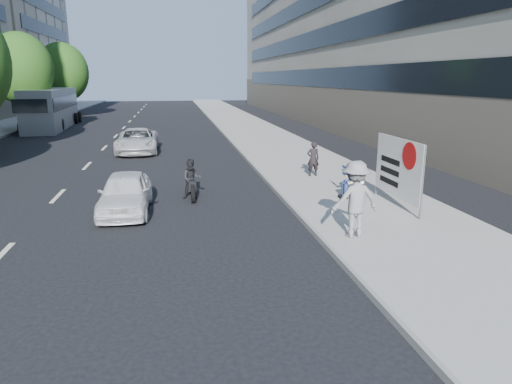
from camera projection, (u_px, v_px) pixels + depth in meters
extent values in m
plane|color=black|center=(281.00, 272.00, 10.14)|extent=(160.00, 160.00, 0.00)
cube|color=gray|center=(271.00, 142.00, 29.91)|extent=(5.00, 120.00, 0.15)
cube|color=gray|center=(385.00, 12.00, 41.18)|extent=(14.00, 70.00, 20.00)
cylinder|color=#382616|center=(26.00, 113.00, 36.07)|extent=(0.30, 0.30, 2.97)
ellipsoid|color=#1C4913|center=(21.00, 69.00, 35.25)|extent=(4.80, 4.80, 5.52)
cylinder|color=#382616|center=(66.00, 105.00, 49.48)|extent=(0.30, 0.30, 2.62)
ellipsoid|color=#1C4913|center=(62.00, 72.00, 48.64)|extent=(5.40, 5.40, 6.21)
cylinder|color=#111C4E|center=(354.00, 193.00, 15.60)|extent=(0.02, 0.02, 0.45)
cylinder|color=#111C4E|center=(364.00, 192.00, 15.66)|extent=(0.02, 0.02, 0.45)
cylinder|color=#111C4E|center=(350.00, 190.00, 15.94)|extent=(0.02, 0.02, 0.45)
cylinder|color=#111C4E|center=(360.00, 190.00, 16.00)|extent=(0.02, 0.02, 0.45)
cube|color=#111C4E|center=(357.00, 185.00, 15.74)|extent=(0.40, 0.40, 0.03)
cube|color=#111C4E|center=(355.00, 178.00, 15.88)|extent=(0.40, 0.02, 0.40)
cylinder|color=navy|center=(352.00, 183.00, 15.59)|extent=(0.44, 0.17, 0.17)
cylinder|color=navy|center=(346.00, 190.00, 15.61)|extent=(0.14, 0.14, 0.46)
cube|color=black|center=(344.00, 198.00, 15.66)|extent=(0.26, 0.11, 0.10)
cylinder|color=navy|center=(350.00, 182.00, 15.78)|extent=(0.44, 0.17, 0.17)
cylinder|color=navy|center=(344.00, 188.00, 15.80)|extent=(0.14, 0.14, 0.46)
cube|color=black|center=(342.00, 196.00, 15.85)|extent=(0.26, 0.11, 0.10)
cube|color=white|center=(358.00, 175.00, 15.66)|extent=(0.26, 0.42, 0.56)
sphere|color=tan|center=(359.00, 164.00, 15.57)|extent=(0.23, 0.23, 0.23)
ellipsoid|color=gray|center=(359.00, 163.00, 15.57)|extent=(0.22, 0.24, 0.19)
ellipsoid|color=gray|center=(357.00, 166.00, 15.58)|extent=(0.10, 0.14, 0.13)
cylinder|color=white|center=(358.00, 177.00, 15.42)|extent=(0.30, 0.10, 0.25)
cylinder|color=tan|center=(352.00, 183.00, 15.43)|extent=(0.29, 0.09, 0.14)
cylinder|color=white|center=(353.00, 173.00, 15.89)|extent=(0.26, 0.20, 0.32)
cylinder|color=tan|center=(348.00, 175.00, 16.03)|extent=(0.30, 0.21, 0.18)
cube|color=white|center=(345.00, 171.00, 16.13)|extent=(0.03, 0.55, 0.40)
imported|color=slate|center=(355.00, 199.00, 11.74)|extent=(1.37, 0.88, 2.01)
imported|color=black|center=(313.00, 159.00, 19.21)|extent=(0.54, 0.36, 1.46)
cylinder|color=#4C4C4C|center=(423.00, 183.00, 13.18)|extent=(0.06, 0.06, 2.20)
cylinder|color=#4C4C4C|center=(378.00, 164.00, 16.04)|extent=(0.06, 0.06, 2.20)
cube|color=silver|center=(398.00, 168.00, 14.57)|extent=(0.04, 3.00, 1.90)
cylinder|color=#A50C0C|center=(409.00, 156.00, 13.78)|extent=(0.01, 0.84, 0.84)
cube|color=black|center=(390.00, 161.00, 15.01)|extent=(0.01, 1.30, 0.18)
cube|color=black|center=(389.00, 171.00, 15.09)|extent=(0.01, 1.30, 0.18)
cube|color=black|center=(389.00, 181.00, 15.18)|extent=(0.01, 1.30, 0.18)
imported|color=white|center=(125.00, 193.00, 14.50)|extent=(1.59, 3.81, 1.29)
imported|color=silver|center=(137.00, 141.00, 26.23)|extent=(2.29, 4.93, 1.37)
cylinder|color=black|center=(193.00, 194.00, 15.67)|extent=(0.13, 0.64, 0.64)
cylinder|color=black|center=(191.00, 185.00, 17.00)|extent=(0.13, 0.64, 0.64)
cube|color=black|center=(192.00, 183.00, 16.28)|extent=(0.26, 1.20, 0.35)
imported|color=black|center=(192.00, 179.00, 16.15)|extent=(0.70, 0.55, 1.42)
cube|color=gray|center=(51.00, 109.00, 38.95)|extent=(3.08, 12.11, 3.30)
cube|color=black|center=(35.00, 102.00, 38.60)|extent=(0.62, 11.49, 1.00)
cube|color=black|center=(66.00, 102.00, 39.03)|extent=(0.62, 11.49, 1.00)
cube|color=black|center=(30.00, 106.00, 33.07)|extent=(2.40, 0.18, 1.00)
cylinder|color=black|center=(21.00, 128.00, 34.72)|extent=(0.30, 1.01, 1.00)
cylinder|color=black|center=(56.00, 127.00, 35.15)|extent=(0.30, 1.01, 1.00)
cylinder|color=black|center=(29.00, 125.00, 36.63)|extent=(0.30, 1.01, 1.00)
cylinder|color=black|center=(62.00, 125.00, 37.05)|extent=(0.30, 1.01, 1.00)
cylinder|color=black|center=(48.00, 119.00, 42.35)|extent=(0.30, 1.01, 1.00)
cylinder|color=black|center=(76.00, 118.00, 42.78)|extent=(0.30, 1.01, 1.00)
cylinder|color=black|center=(52.00, 117.00, 43.79)|extent=(0.30, 1.01, 1.00)
cylinder|color=black|center=(79.00, 117.00, 44.21)|extent=(0.30, 1.01, 1.00)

